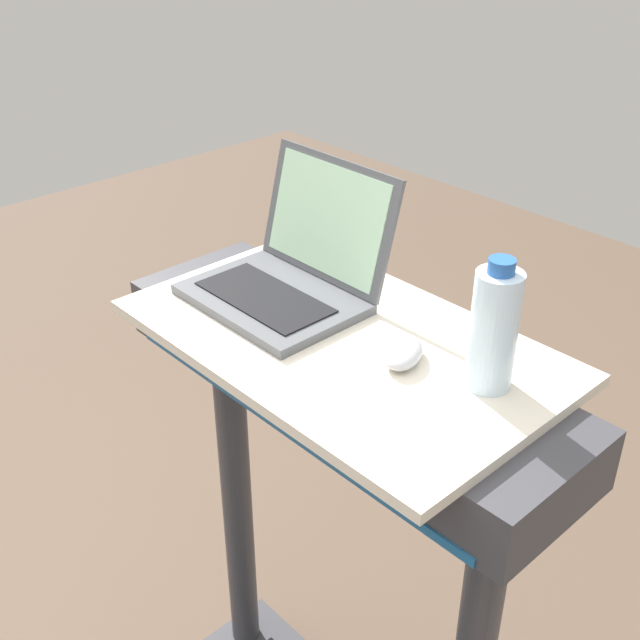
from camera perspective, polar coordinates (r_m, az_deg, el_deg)
The scene contains 4 objects.
desk_board at distance 1.36m, azimuth 1.54°, elevation -1.46°, with size 0.74×0.45×0.02m, color beige.
laptop at distance 1.46m, azimuth -2.14°, elevation 3.43°, with size 0.31×0.28×0.23m.
computer_mouse at distance 1.28m, azimuth 5.92°, elevation -2.31°, with size 0.06×0.10×0.03m, color #B2B2B7.
water_bottle at distance 1.21m, azimuth 12.25°, elevation -0.62°, with size 0.07×0.07×0.21m.
Camera 1 is at (0.82, -0.11, 1.92)m, focal length 45.02 mm.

